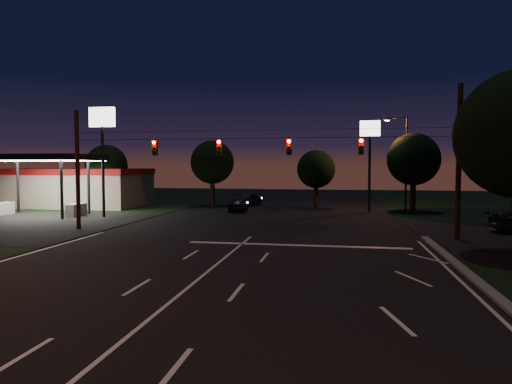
# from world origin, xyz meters

# --- Properties ---
(ground) EXTENTS (140.00, 140.00, 0.00)m
(ground) POSITION_xyz_m (0.00, 0.00, 0.00)
(ground) COLOR black
(ground) RESTS_ON ground
(stop_bar) EXTENTS (12.00, 0.50, 0.01)m
(stop_bar) POSITION_xyz_m (3.00, 11.50, 0.01)
(stop_bar) COLOR silver
(stop_bar) RESTS_ON ground
(utility_pole_right) EXTENTS (0.30, 0.30, 9.00)m
(utility_pole_right) POSITION_xyz_m (12.00, 15.00, 0.00)
(utility_pole_right) COLOR black
(utility_pole_right) RESTS_ON ground
(utility_pole_left) EXTENTS (0.28, 0.28, 8.00)m
(utility_pole_left) POSITION_xyz_m (-12.00, 15.00, 0.00)
(utility_pole_left) COLOR black
(utility_pole_left) RESTS_ON ground
(signal_span) EXTENTS (24.00, 0.40, 1.56)m
(signal_span) POSITION_xyz_m (-0.00, 14.96, 5.50)
(signal_span) COLOR black
(signal_span) RESTS_ON ground
(gas_station) EXTENTS (14.20, 16.10, 5.25)m
(gas_station) POSITION_xyz_m (-21.86, 30.39, 2.38)
(gas_station) COLOR gray
(gas_station) RESTS_ON ground
(pole_sign_left_near) EXTENTS (2.20, 0.30, 9.10)m
(pole_sign_left_near) POSITION_xyz_m (-14.00, 22.00, 6.98)
(pole_sign_left_near) COLOR black
(pole_sign_left_near) RESTS_ON ground
(pole_sign_right) EXTENTS (1.80, 0.30, 8.40)m
(pole_sign_right) POSITION_xyz_m (8.00, 30.00, 6.24)
(pole_sign_right) COLOR black
(pole_sign_right) RESTS_ON ground
(street_light_right_far) EXTENTS (2.20, 0.35, 9.00)m
(street_light_right_far) POSITION_xyz_m (11.24, 32.00, 5.24)
(street_light_right_far) COLOR black
(street_light_right_far) RESTS_ON ground
(tree_far_a) EXTENTS (4.20, 4.20, 6.42)m
(tree_far_a) POSITION_xyz_m (-17.98, 30.12, 4.26)
(tree_far_a) COLOR black
(tree_far_a) RESTS_ON ground
(tree_far_b) EXTENTS (4.60, 4.60, 6.98)m
(tree_far_b) POSITION_xyz_m (-7.98, 34.13, 4.61)
(tree_far_b) COLOR black
(tree_far_b) RESTS_ON ground
(tree_far_c) EXTENTS (3.80, 3.80, 5.86)m
(tree_far_c) POSITION_xyz_m (3.02, 33.10, 3.90)
(tree_far_c) COLOR black
(tree_far_c) RESTS_ON ground
(tree_far_d) EXTENTS (4.80, 4.80, 7.30)m
(tree_far_d) POSITION_xyz_m (12.02, 31.13, 4.83)
(tree_far_d) COLOR black
(tree_far_d) RESTS_ON ground
(car_oncoming_a) EXTENTS (1.89, 4.05, 1.34)m
(car_oncoming_a) POSITION_xyz_m (-4.03, 28.70, 0.67)
(car_oncoming_a) COLOR black
(car_oncoming_a) RESTS_ON ground
(car_oncoming_b) EXTENTS (2.33, 4.23, 1.32)m
(car_oncoming_b) POSITION_xyz_m (-4.30, 35.36, 0.66)
(car_oncoming_b) COLOR black
(car_oncoming_b) RESTS_ON ground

